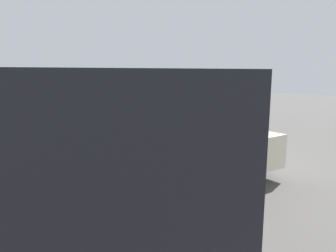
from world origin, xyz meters
The scene contains 4 objects.
ground_plane centered at (0.00, 0.00, 0.00)m, with size 60.00×60.00×0.00m, color #514F4C.
art_car_decorated centered at (0.07, 0.02, 0.74)m, with size 4.94×2.93×1.74m.
parked_van_row_back_center centered at (-3.10, 2.67, 1.14)m, with size 5.37×2.96×2.02m.
parked_sedan_behind_right centered at (5.23, -2.11, 0.72)m, with size 4.58×2.20×1.43m.
Camera 1 is at (-6.37, 2.59, 1.99)m, focal length 30.48 mm.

